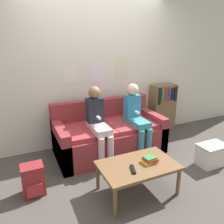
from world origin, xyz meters
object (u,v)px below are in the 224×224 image
at_px(person_left, 98,121).
at_px(bookshelf, 162,108).
at_px(storage_box, 212,155).
at_px(backpack, 33,180).
at_px(couch, 109,135).
at_px(tv_remote, 133,169).
at_px(coffee_table, 138,167).
at_px(person_right, 136,115).

bearing_deg(person_left, bookshelf, 18.79).
relative_size(storage_box, backpack, 1.11).
height_order(couch, backpack, couch).
height_order(tv_remote, storage_box, tv_remote).
bearing_deg(person_left, coffee_table, -80.41).
height_order(couch, tv_remote, couch).
relative_size(person_right, storage_box, 2.64).
height_order(person_left, tv_remote, person_left).
height_order(couch, coffee_table, couch).
bearing_deg(backpack, person_left, 22.44).
bearing_deg(couch, person_left, -142.61).
distance_m(couch, tv_remote, 1.21).
distance_m(person_left, backpack, 1.18).
bearing_deg(coffee_table, tv_remote, -144.28).
bearing_deg(tv_remote, coffee_table, 53.91).
xyz_separation_m(couch, person_right, (0.40, -0.20, 0.36)).
xyz_separation_m(person_right, bookshelf, (0.93, 0.54, -0.16)).
bearing_deg(bookshelf, backpack, -159.77).
bearing_deg(couch, person_right, -26.25).
bearing_deg(person_right, storage_box, -44.95).
bearing_deg(backpack, person_right, 14.08).
distance_m(tv_remote, storage_box, 1.48).
distance_m(storage_box, backpack, 2.53).
bearing_deg(person_right, person_left, -179.97).
height_order(couch, person_right, person_right).
height_order(person_right, backpack, person_right).
xyz_separation_m(couch, bookshelf, (1.33, 0.34, 0.20)).
bearing_deg(person_right, bookshelf, 30.03).
bearing_deg(storage_box, tv_remote, -173.71).
bearing_deg(coffee_table, person_right, 61.22).
xyz_separation_m(couch, tv_remote, (-0.22, -1.19, 0.11)).
relative_size(couch, backpack, 4.50).
bearing_deg(coffee_table, person_left, 99.59).
height_order(coffee_table, person_left, person_left).
height_order(couch, storage_box, couch).
height_order(storage_box, backpack, backpack).
distance_m(person_left, person_right, 0.65).
relative_size(person_left, person_right, 1.01).
bearing_deg(tv_remote, person_left, 110.27).
bearing_deg(storage_box, bookshelf, 85.92).
xyz_separation_m(coffee_table, tv_remote, (-0.12, -0.08, 0.05)).
relative_size(couch, bookshelf, 1.79).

